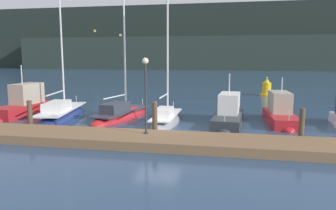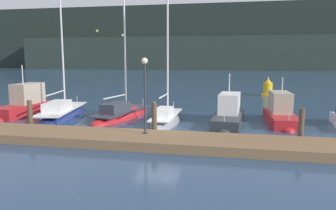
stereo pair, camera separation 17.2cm
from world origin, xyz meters
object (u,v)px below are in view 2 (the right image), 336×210
Objects in this scene: sailboat_berth_5 at (166,121)px; dock_lamppost at (145,83)px; sailboat_berth_4 at (122,116)px; motorboat_berth_7 at (281,118)px; sailboat_berth_3 at (62,116)px; motorboat_berth_2 at (25,109)px; channel_buoy at (268,89)px; motorboat_berth_6 at (228,119)px.

sailboat_berth_5 is 5.67m from dock_lamppost.
motorboat_berth_7 is at bearing 1.67° from sailboat_berth_4.
sailboat_berth_3 is 4.27m from sailboat_berth_4.
sailboat_berth_3 reaches higher than sailboat_berth_4.
motorboat_berth_2 is 0.60× the size of sailboat_berth_5.
sailboat_berth_3 is 7.73m from sailboat_berth_5.
motorboat_berth_7 is at bearing 40.92° from dock_lamppost.
motorboat_berth_7 is 2.78× the size of channel_buoy.
sailboat_berth_4 is 2.81× the size of dock_lamppost.
sailboat_berth_4 is at bearing 160.02° from sailboat_berth_5.
dock_lamppost reaches higher than channel_buoy.
sailboat_berth_5 is 4.07m from motorboat_berth_6.
channel_buoy is 23.48m from dock_lamppost.
motorboat_berth_2 is 18.49m from motorboat_berth_7.
motorboat_berth_2 reaches higher than motorboat_berth_7.
sailboat_berth_4 is (7.55, 0.32, -0.30)m from motorboat_berth_2.
motorboat_berth_6 reaches higher than motorboat_berth_7.
sailboat_berth_5 is 1.66× the size of motorboat_berth_7.
sailboat_berth_5 reaches higher than motorboat_berth_7.
motorboat_berth_2 is 11.13m from sailboat_berth_5.
sailboat_berth_3 is at bearing -168.42° from sailboat_berth_4.
channel_buoy is (11.52, 15.80, 0.66)m from sailboat_berth_4.
motorboat_berth_7 is 10.23m from dock_lamppost.
channel_buoy is (15.70, 16.65, 0.64)m from sailboat_berth_3.
sailboat_berth_5 is at bearing -171.51° from motorboat_berth_6.
sailboat_berth_3 is at bearing 145.37° from dock_lamppost.
sailboat_berth_4 is 7.59m from motorboat_berth_6.
motorboat_berth_2 is at bearing 175.05° from sailboat_berth_5.
sailboat_berth_5 is (7.72, -0.43, -0.03)m from sailboat_berth_3.
sailboat_berth_3 is 15.16m from motorboat_berth_7.
sailboat_berth_5 is 4.62× the size of channel_buoy.
dock_lamppost is at bearing -34.63° from sailboat_berth_3.
sailboat_berth_5 reaches higher than dock_lamppost.
sailboat_berth_3 is 5.47× the size of channel_buoy.
motorboat_berth_2 is 12.73m from dock_lamppost.
motorboat_berth_6 is at bearing 8.49° from sailboat_berth_5.
motorboat_berth_2 is 1.49× the size of dock_lamppost.
motorboat_berth_7 reaches higher than channel_buoy.
sailboat_berth_3 is 1.19× the size of sailboat_berth_5.
motorboat_berth_6 reaches higher than channel_buoy.
dock_lamppost is at bearing -126.79° from motorboat_berth_6.
channel_buoy is (7.98, 17.08, 0.66)m from sailboat_berth_5.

